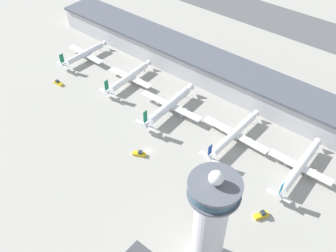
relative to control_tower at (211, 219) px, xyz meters
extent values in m
plane|color=#9E9B93|center=(-55.50, 28.55, -25.35)|extent=(1000.00, 1000.00, 0.00)
cube|color=#B2B2B7|center=(-55.50, 98.55, -18.24)|extent=(265.53, 22.00, 14.22)
cube|color=#4C515B|center=(-55.50, 98.55, -10.33)|extent=(265.53, 25.00, 1.60)
cube|color=#515154|center=(-55.50, 199.18, -25.35)|extent=(398.29, 44.00, 0.01)
cylinder|color=silver|center=(0.00, 0.00, -5.50)|extent=(11.96, 11.96, 39.70)
cylinder|color=#565B66|center=(0.00, 0.00, 14.75)|extent=(17.80, 17.80, 0.80)
cylinder|color=#334C60|center=(0.00, 0.00, 17.16)|extent=(16.38, 16.38, 4.03)
cylinder|color=#565B66|center=(0.00, 0.00, 19.68)|extent=(17.80, 17.80, 1.00)
sphere|color=white|center=(0.00, 0.00, 22.65)|extent=(4.95, 4.95, 4.95)
cylinder|color=silver|center=(-144.43, 65.28, -21.15)|extent=(4.63, 29.33, 3.74)
cone|color=silver|center=(-143.93, 81.57, -21.15)|extent=(3.84, 3.47, 3.74)
cone|color=silver|center=(-144.94, 48.43, -21.15)|extent=(3.50, 4.58, 3.36)
cube|color=silver|center=(-144.41, 65.87, -21.81)|extent=(31.49, 5.36, 0.44)
cylinder|color=#A8A8B2|center=(-150.96, 67.07, -22.94)|extent=(2.18, 4.17, 2.05)
cylinder|color=#A8A8B2|center=(-137.79, 66.67, -22.94)|extent=(2.18, 4.17, 2.05)
cube|color=#14704C|center=(-144.97, 47.54, -16.30)|extent=(0.39, 2.81, 5.98)
cube|color=silver|center=(-144.98, 47.14, -20.78)|extent=(10.51, 2.32, 0.24)
cylinder|color=black|center=(-144.02, 78.69, -24.19)|extent=(0.28, 0.28, 2.33)
cylinder|color=black|center=(-141.82, 64.99, -24.19)|extent=(0.28, 0.28, 2.33)
cylinder|color=black|center=(-147.05, 65.15, -24.19)|extent=(0.28, 0.28, 2.33)
cylinder|color=white|center=(-103.20, 64.85, -21.33)|extent=(5.48, 32.09, 4.01)
cone|color=white|center=(-104.02, 82.60, -21.33)|extent=(4.17, 3.79, 4.01)
cone|color=white|center=(-102.35, 46.49, -21.33)|extent=(3.83, 4.98, 3.61)
cube|color=white|center=(-103.23, 65.48, -22.04)|extent=(32.36, 5.88, 0.44)
cylinder|color=#A8A8B2|center=(-110.03, 66.17, -23.25)|extent=(2.41, 4.51, 2.21)
cylinder|color=#A8A8B2|center=(-96.52, 66.80, -23.25)|extent=(2.41, 4.51, 2.21)
cube|color=#14704C|center=(-102.30, 45.53, -16.12)|extent=(0.43, 2.81, 6.42)
cube|color=white|center=(-102.29, 45.13, -20.93)|extent=(11.31, 2.52, 0.24)
cylinder|color=black|center=(-103.88, 79.60, -24.35)|extent=(0.28, 0.28, 2.01)
cylinder|color=black|center=(-100.39, 64.82, -24.35)|extent=(0.28, 0.28, 2.01)
cylinder|color=black|center=(-106.00, 64.56, -24.35)|extent=(0.28, 0.28, 2.01)
cylinder|color=silver|center=(-66.15, 58.82, -20.39)|extent=(5.72, 34.29, 4.53)
cone|color=silver|center=(-66.82, 77.92, -20.39)|extent=(4.67, 4.23, 4.53)
cone|color=silver|center=(-65.46, 39.03, -20.39)|extent=(4.26, 5.57, 4.07)
cube|color=silver|center=(-66.18, 59.50, -21.18)|extent=(40.44, 5.81, 0.44)
cylinder|color=#A8A8B2|center=(-74.67, 60.20, -22.55)|extent=(2.66, 5.06, 2.49)
cylinder|color=#A8A8B2|center=(-57.75, 60.79, -22.55)|extent=(2.66, 5.06, 2.49)
cube|color=#14704C|center=(-65.42, 37.95, -14.50)|extent=(0.40, 2.81, 7.24)
cube|color=silver|center=(-65.41, 37.55, -19.93)|extent=(12.74, 2.44, 0.24)
cylinder|color=black|center=(-66.71, 74.68, -24.00)|extent=(0.28, 0.28, 2.70)
cylinder|color=black|center=(-62.98, 58.81, -24.00)|extent=(0.28, 0.28, 2.70)
cylinder|color=black|center=(-69.31, 58.59, -24.00)|extent=(0.28, 0.28, 2.70)
cylinder|color=white|center=(-26.16, 62.46, -21.09)|extent=(5.06, 37.03, 3.80)
cone|color=white|center=(-25.47, 82.62, -21.09)|extent=(3.91, 3.55, 3.80)
cone|color=white|center=(-26.88, 41.73, -21.09)|extent=(3.57, 4.67, 3.42)
cube|color=white|center=(-26.14, 63.20, -21.75)|extent=(38.45, 5.72, 0.44)
cylinder|color=#A8A8B2|center=(-34.15, 64.47, -22.90)|extent=(2.23, 4.25, 2.09)
cylinder|color=#A8A8B2|center=(-18.06, 63.92, -22.90)|extent=(2.23, 4.25, 2.09)
cube|color=navy|center=(-26.91, 40.82, -16.15)|extent=(0.40, 2.81, 6.08)
cube|color=white|center=(-26.92, 40.42, -20.71)|extent=(10.69, 2.36, 0.24)
cylinder|color=black|center=(-25.57, 79.71, -24.17)|extent=(0.28, 0.28, 2.37)
cylinder|color=black|center=(-23.51, 62.31, -24.17)|extent=(0.28, 0.28, 2.37)
cylinder|color=black|center=(-28.82, 62.49, -24.17)|extent=(0.28, 0.28, 2.37)
cylinder|color=white|center=(9.68, 62.86, -21.06)|extent=(4.21, 36.06, 3.97)
cone|color=white|center=(9.55, 82.66, -21.06)|extent=(3.99, 3.60, 3.97)
cone|color=white|center=(9.81, 42.46, -21.06)|extent=(3.60, 4.78, 3.57)
cube|color=white|center=(9.67, 63.58, -21.75)|extent=(31.66, 4.61, 0.44)
cylinder|color=#A8A8B2|center=(3.03, 64.53, -22.95)|extent=(2.21, 4.38, 2.18)
cylinder|color=#A8A8B2|center=(16.31, 64.62, -22.95)|extent=(2.21, 4.38, 2.18)
cube|color=#197FB2|center=(9.82, 41.51, -15.90)|extent=(0.32, 2.80, 6.35)
cube|color=white|center=(9.82, 41.11, -20.66)|extent=(11.12, 2.07, 0.24)
cylinder|color=black|center=(9.57, 79.67, -24.20)|extent=(0.28, 0.28, 2.31)
cylinder|color=black|center=(12.46, 62.80, -24.20)|extent=(0.28, 0.28, 2.31)
cylinder|color=black|center=(6.90, 62.76, -24.20)|extent=(0.28, 0.28, 2.31)
cube|color=black|center=(-135.80, 35.49, -25.29)|extent=(5.28, 2.56, 0.12)
cube|color=gold|center=(-135.80, 35.49, -24.63)|extent=(6.26, 2.73, 1.44)
cube|color=#232D38|center=(-136.41, 35.44, -23.32)|extent=(1.98, 2.11, 1.18)
cube|color=black|center=(-56.89, 23.25, -25.29)|extent=(5.80, 4.32, 0.12)
cube|color=gold|center=(-56.89, 23.25, -24.61)|extent=(6.77, 4.86, 1.49)
cube|color=#232D38|center=(-56.31, 23.54, -23.25)|extent=(2.60, 2.61, 1.22)
cube|color=black|center=(8.03, 29.85, -25.29)|extent=(4.59, 5.68, 0.12)
cube|color=gold|center=(8.03, 29.85, -24.52)|extent=(5.18, 6.60, 1.67)
cube|color=#232D38|center=(8.35, 30.40, -23.00)|extent=(2.70, 2.66, 1.36)
camera|label=1|loc=(35.11, -66.37, 112.67)|focal=40.00mm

